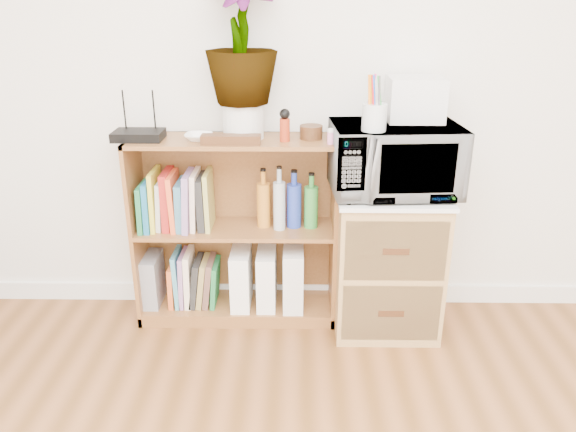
{
  "coord_description": "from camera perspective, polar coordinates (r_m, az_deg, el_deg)",
  "views": [
    {
      "loc": [
        -0.05,
        -0.48,
        1.59
      ],
      "look_at": [
        -0.09,
        1.95,
        0.62
      ],
      "focal_mm": 35.0,
      "sensor_mm": 36.0,
      "label": 1
    }
  ],
  "objects": [
    {
      "name": "cookbooks",
      "position": [
        2.81,
        -11.19,
        1.47
      ],
      "size": [
        0.35,
        0.2,
        0.3
      ],
      "color": "#1F7542",
      "rests_on": "bookshelf"
    },
    {
      "name": "router",
      "position": [
        2.74,
        -14.94,
        7.94
      ],
      "size": [
        0.23,
        0.16,
        0.04
      ],
      "primitive_type": "cube",
      "color": "black",
      "rests_on": "bookshelf"
    },
    {
      "name": "file_box",
      "position": [
        3.02,
        -13.53,
        -6.24
      ],
      "size": [
        0.08,
        0.21,
        0.26
      ],
      "primitive_type": "cube",
      "color": "gray",
      "rests_on": "bookshelf"
    },
    {
      "name": "plant_pot",
      "position": [
        2.67,
        -4.58,
        9.61
      ],
      "size": [
        0.19,
        0.19,
        0.16
      ],
      "primitive_type": "cylinder",
      "color": "silver",
      "rests_on": "bookshelf"
    },
    {
      "name": "bookshelf",
      "position": [
        2.83,
        -5.3,
        -1.57
      ],
      "size": [
        1.0,
        0.3,
        0.95
      ],
      "primitive_type": "cube",
      "color": "brown",
      "rests_on": "ground"
    },
    {
      "name": "small_appliance",
      "position": [
        2.68,
        12.78,
        11.51
      ],
      "size": [
        0.25,
        0.21,
        0.2
      ],
      "primitive_type": "cube",
      "color": "silver",
      "rests_on": "microwave"
    },
    {
      "name": "skirting_board",
      "position": [
        3.13,
        1.69,
        -7.76
      ],
      "size": [
        4.0,
        0.02,
        0.1
      ],
      "primitive_type": "cube",
      "color": "white",
      "rests_on": "ground"
    },
    {
      "name": "kokeshi_doll",
      "position": [
        2.61,
        -0.33,
        8.73
      ],
      "size": [
        0.05,
        0.05,
        0.1
      ],
      "primitive_type": "cylinder",
      "color": "#A32D14",
      "rests_on": "bookshelf"
    },
    {
      "name": "wooden_bowl",
      "position": [
        2.66,
        2.36,
        8.51
      ],
      "size": [
        0.11,
        0.11,
        0.06
      ],
      "primitive_type": "cylinder",
      "color": "#36210E",
      "rests_on": "bookshelf"
    },
    {
      "name": "potted_plant",
      "position": [
        2.62,
        -4.83,
        17.69
      ],
      "size": [
        0.33,
        0.33,
        0.59
      ],
      "primitive_type": "imported",
      "color": "#31772F",
      "rests_on": "plant_pot"
    },
    {
      "name": "paint_jars",
      "position": [
        2.57,
        5.08,
        7.9
      ],
      "size": [
        0.11,
        0.04,
        0.06
      ],
      "primitive_type": "cube",
      "color": "pink",
      "rests_on": "bookshelf"
    },
    {
      "name": "magazine_holder_mid",
      "position": [
        2.92,
        -2.18,
        -6.28
      ],
      "size": [
        0.09,
        0.24,
        0.3
      ],
      "primitive_type": "cube",
      "color": "white",
      "rests_on": "bookshelf"
    },
    {
      "name": "trinket_box",
      "position": [
        2.57,
        -5.83,
        7.74
      ],
      "size": [
        0.27,
        0.07,
        0.04
      ],
      "primitive_type": "cube",
      "color": "#3C2210",
      "rests_on": "bookshelf"
    },
    {
      "name": "magazine_holder_left",
      "position": [
        2.93,
        -4.77,
        -6.2
      ],
      "size": [
        0.1,
        0.24,
        0.3
      ],
      "primitive_type": "cube",
      "color": "white",
      "rests_on": "bookshelf"
    },
    {
      "name": "lower_books",
      "position": [
        2.98,
        -9.54,
        -6.4
      ],
      "size": [
        0.26,
        0.19,
        0.29
      ],
      "color": "#DD5B27",
      "rests_on": "bookshelf"
    },
    {
      "name": "white_bowl",
      "position": [
        2.67,
        -9.06,
        7.94
      ],
      "size": [
        0.13,
        0.13,
        0.03
      ],
      "primitive_type": "imported",
      "color": "white",
      "rests_on": "bookshelf"
    },
    {
      "name": "pen_cup",
      "position": [
        2.46,
        8.75,
        9.89
      ],
      "size": [
        0.11,
        0.11,
        0.12
      ],
      "primitive_type": "cylinder",
      "color": "silver",
      "rests_on": "microwave"
    },
    {
      "name": "magazine_holder_right",
      "position": [
        2.91,
        0.54,
        -6.11
      ],
      "size": [
        0.1,
        0.26,
        0.32
      ],
      "primitive_type": "cube",
      "color": "silver",
      "rests_on": "bookshelf"
    },
    {
      "name": "microwave",
      "position": [
        2.63,
        10.72,
        5.71
      ],
      "size": [
        0.6,
        0.43,
        0.32
      ],
      "primitive_type": "imported",
      "rotation": [
        0.0,
        0.0,
        0.07
      ],
      "color": "silver",
      "rests_on": "wicker_unit"
    },
    {
      "name": "liquor_bottles",
      "position": [
        2.75,
        -0.06,
        1.61
      ],
      "size": [
        0.3,
        0.07,
        0.31
      ],
      "color": "#C57725",
      "rests_on": "bookshelf"
    },
    {
      "name": "wicker_unit",
      "position": [
        2.83,
        9.95,
        -4.57
      ],
      "size": [
        0.5,
        0.45,
        0.7
      ],
      "primitive_type": "cube",
      "color": "#9E7542",
      "rests_on": "ground"
    }
  ]
}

